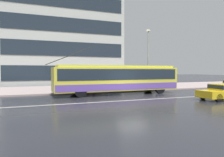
{
  "coord_description": "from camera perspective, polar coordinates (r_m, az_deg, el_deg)",
  "views": [
    {
      "loc": [
        -7.85,
        -15.59,
        2.34
      ],
      "look_at": [
        -0.69,
        3.07,
        1.54
      ],
      "focal_mm": 33.07,
      "sensor_mm": 36.0,
      "label": 1
    }
  ],
  "objects": [
    {
      "name": "street_lamp",
      "position": [
        24.9,
        9.95,
        6.64
      ],
      "size": [
        0.6,
        0.32,
        6.98
      ],
      "color": "gray",
      "rests_on": "sidewalk_slab"
    },
    {
      "name": "trolleybus",
      "position": [
        20.2,
        1.57,
        0.06
      ],
      "size": [
        12.91,
        2.71,
        4.59
      ],
      "color": "gold",
      "rests_on": "ground_plane"
    },
    {
      "name": "lane_centre_line",
      "position": [
        16.55,
        7.58,
        -5.85
      ],
      "size": [
        72.0,
        0.14,
        0.01
      ],
      "primitive_type": "cube",
      "color": "silver",
      "rests_on": "ground_plane"
    },
    {
      "name": "bus_shelter",
      "position": [
        22.73,
        -5.66,
        1.39
      ],
      "size": [
        3.6,
        1.82,
        2.43
      ],
      "color": "gray",
      "rests_on": "sidewalk_slab"
    },
    {
      "name": "office_tower_corner_left",
      "position": [
        38.82,
        -13.9,
        15.04
      ],
      "size": [
        19.05,
        13.08,
        21.88
      ],
      "color": "#AFB3AE",
      "rests_on": "ground_plane"
    },
    {
      "name": "pedestrian_at_shelter",
      "position": [
        23.95,
        -7.13,
        0.83
      ],
      "size": [
        1.22,
        1.22,
        2.04
      ],
      "color": "black",
      "rests_on": "sidewalk_slab"
    },
    {
      "name": "pedestrian_approaching_curb",
      "position": [
        21.63,
        -5.11,
        -1.04
      ],
      "size": [
        0.48,
        0.48,
        1.6
      ],
      "color": "navy",
      "rests_on": "sidewalk_slab"
    },
    {
      "name": "sidewalk_slab",
      "position": [
        26.53,
        -3.71,
        -2.63
      ],
      "size": [
        80.0,
        10.0,
        0.14
      ],
      "primitive_type": "cube",
      "color": "gray",
      "rests_on": "ground_plane"
    },
    {
      "name": "ground_plane",
      "position": [
        17.61,
        5.71,
        -5.36
      ],
      "size": [
        160.0,
        160.0,
        0.0
      ],
      "primitive_type": "plane",
      "color": "#222329"
    }
  ]
}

